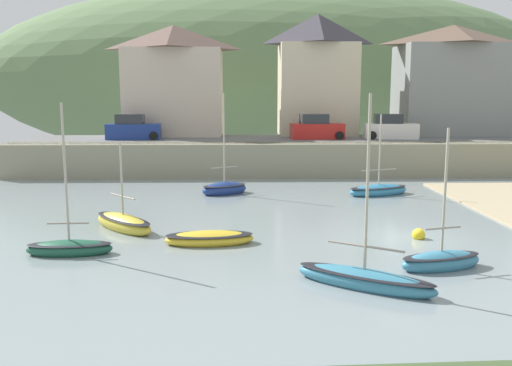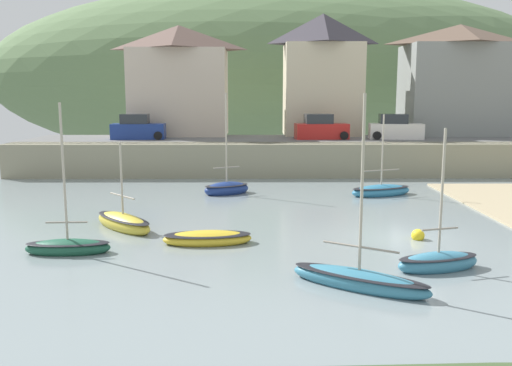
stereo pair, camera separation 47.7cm
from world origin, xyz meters
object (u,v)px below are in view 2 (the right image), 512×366
object	(u,v)px
motorboat_with_cabin	(123,222)
parked_car_end_of_row	(395,129)
waterfront_building_left	(180,80)
parked_car_near_slipway	(138,129)
rowboat_small_beached	(359,279)
waterfront_building_right	(458,80)
sailboat_far_left	(438,262)
parked_car_by_wall	(321,129)
sailboat_blue_trim	(68,246)
fishing_boat_green	(381,191)
mooring_buoy	(418,236)
sailboat_tall_mast	(227,188)
sailboat_white_hull	(207,238)
waterfront_building_centre	(322,74)

from	to	relation	value
motorboat_with_cabin	parked_car_end_of_row	size ratio (longest dim) A/B	0.93
waterfront_building_left	motorboat_with_cabin	bearing A→B (deg)	-88.79
parked_car_near_slipway	rowboat_small_beached	bearing A→B (deg)	-67.95
rowboat_small_beached	parked_car_end_of_row	size ratio (longest dim) A/B	1.41
waterfront_building_right	parked_car_near_slipway	world-z (taller)	waterfront_building_right
rowboat_small_beached	sailboat_far_left	xyz separation A→B (m)	(3.00, 1.70, 0.01)
motorboat_with_cabin	parked_car_by_wall	world-z (taller)	parked_car_by_wall
sailboat_blue_trim	rowboat_small_beached	world-z (taller)	rowboat_small_beached
fishing_boat_green	mooring_buoy	distance (m)	9.82
sailboat_tall_mast	waterfront_building_left	bearing A→B (deg)	79.16
sailboat_far_left	fishing_boat_green	bearing A→B (deg)	69.04
sailboat_white_hull	sailboat_blue_trim	bearing A→B (deg)	-169.79
parked_car_end_of_row	mooring_buoy	world-z (taller)	parked_car_end_of_row
fishing_boat_green	sailboat_white_hull	size ratio (longest dim) A/B	1.36
parked_car_end_of_row	waterfront_building_right	bearing A→B (deg)	41.39
rowboat_small_beached	sailboat_far_left	world-z (taller)	rowboat_small_beached
fishing_boat_green	waterfront_building_centre	bearing A→B (deg)	76.04
parked_car_by_wall	parked_car_end_of_row	size ratio (longest dim) A/B	0.99
parked_car_by_wall	mooring_buoy	distance (m)	21.25
fishing_boat_green	parked_car_by_wall	xyz separation A→B (m)	(-2.17, 11.20, 2.94)
sailboat_tall_mast	waterfront_building_centre	bearing A→B (deg)	35.71
fishing_boat_green	mooring_buoy	xyz separation A→B (m)	(-0.83, -9.79, -0.11)
waterfront_building_right	parked_car_by_wall	xyz separation A→B (m)	(-12.23, -4.50, -3.90)
waterfront_building_centre	parked_car_end_of_row	distance (m)	8.16
waterfront_building_centre	mooring_buoy	bearing A→B (deg)	-88.41
parked_car_near_slipway	fishing_boat_green	bearing A→B (deg)	-36.80
waterfront_building_centre	mooring_buoy	world-z (taller)	waterfront_building_centre
fishing_boat_green	motorboat_with_cabin	xyz separation A→B (m)	(-13.23, -7.90, 0.01)
waterfront_building_left	parked_car_end_of_row	distance (m)	18.39
waterfront_building_right	parked_car_near_slipway	bearing A→B (deg)	-170.38
motorboat_with_cabin	sailboat_white_hull	bearing A→B (deg)	15.19
sailboat_blue_trim	parked_car_near_slipway	distance (m)	23.09
sailboat_far_left	parked_car_end_of_row	distance (m)	25.48
rowboat_small_beached	mooring_buoy	bearing A→B (deg)	89.80
sailboat_tall_mast	mooring_buoy	xyz separation A→B (m)	(8.24, -10.31, -0.16)
waterfront_building_right	sailboat_blue_trim	size ratio (longest dim) A/B	1.63
waterfront_building_centre	parked_car_end_of_row	world-z (taller)	waterfront_building_centre
waterfront_building_centre	sailboat_white_hull	distance (m)	28.13
waterfront_building_right	mooring_buoy	distance (m)	28.58
rowboat_small_beached	fishing_boat_green	bearing A→B (deg)	106.37
fishing_boat_green	mooring_buoy	size ratio (longest dim) A/B	9.23
sailboat_white_hull	mooring_buoy	bearing A→B (deg)	-0.84
rowboat_small_beached	motorboat_with_cabin	distance (m)	11.58
fishing_boat_green	parked_car_near_slipway	size ratio (longest dim) A/B	1.17
sailboat_blue_trim	parked_car_end_of_row	world-z (taller)	sailboat_blue_trim
waterfront_building_centre	fishing_boat_green	bearing A→B (deg)	-84.41
parked_car_near_slipway	waterfront_building_left	bearing A→B (deg)	55.84
waterfront_building_left	waterfront_building_centre	bearing A→B (deg)	-0.00
sailboat_tall_mast	sailboat_white_hull	xyz separation A→B (m)	(-0.27, -10.82, -0.11)
sailboat_blue_trim	parked_car_near_slipway	bearing A→B (deg)	92.88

